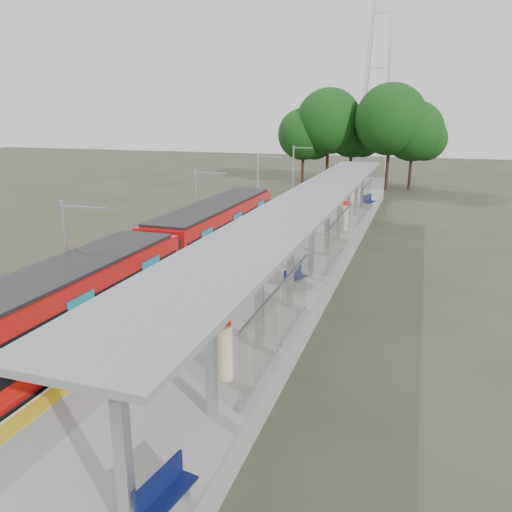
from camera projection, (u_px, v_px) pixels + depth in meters
The scene contains 16 objects.
ground at pixel (106, 479), 12.18m from camera, with size 200.00×200.00×0.00m, color #474438.
trackbed at pixel (230, 252), 31.76m from camera, with size 3.00×70.00×0.24m, color #59544C.
platform at pixel (299, 252), 30.29m from camera, with size 6.00×50.00×1.00m, color gray.
tactile_strip at pixel (260, 241), 30.92m from camera, with size 0.60×50.00×0.02m, color gold.
end_fence at pixel (355, 182), 52.75m from camera, with size 6.00×0.10×1.20m, color #9EA0A5.
train at pixel (156, 263), 22.72m from camera, with size 2.74×27.60×3.62m.
canopy at pixel (314, 204), 25.31m from camera, with size 3.27×38.00×3.66m.
pylon at pixel (380, 41), 73.86m from camera, with size 8.00×4.00×38.00m, color #9EA0A5, non-canonical shape.
tree_cluster at pixel (360, 126), 58.90m from camera, with size 19.39×12.19×12.01m.
catenary_masts at pixel (198, 210), 30.60m from camera, with size 2.08×48.16×5.40m.
bench_near at pixel (165, 492), 9.70m from camera, with size 0.66×1.47×0.97m.
bench_mid at pixel (295, 277), 22.62m from camera, with size 0.85×1.38×0.90m.
bench_far at pixel (368, 201), 41.57m from camera, with size 0.97×1.71×1.12m.
info_pillar_near at pixel (225, 352), 14.62m from camera, with size 0.45×0.45×2.01m.
info_pillar_far at pixel (345, 217), 33.66m from camera, with size 0.44×0.44×1.97m.
litter_bin at pixel (293, 269), 23.68m from camera, with size 0.49×0.49×0.99m, color #9EA0A5.
Camera 1 is at (6.71, -8.53, 8.60)m, focal length 35.00 mm.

